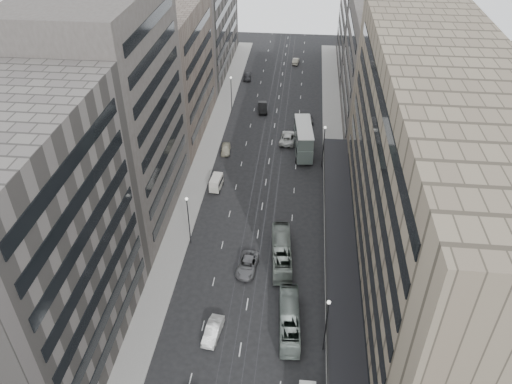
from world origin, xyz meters
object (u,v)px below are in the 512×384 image
at_px(bus_far, 282,252).
at_px(pedestrian, 331,370).
at_px(bus_near, 289,319).
at_px(panel_van, 216,182).
at_px(double_decker, 303,139).
at_px(sedan_1, 213,331).
at_px(sedan_2, 247,265).

relative_size(bus_far, pedestrian, 5.27).
distance_m(bus_near, pedestrian, 8.15).
bearing_deg(bus_far, panel_van, -58.75).
distance_m(double_decker, pedestrian, 48.49).
distance_m(double_decker, panel_van, 19.74).
distance_m(bus_near, bus_far, 11.94).
height_order(panel_van, sedan_1, panel_van).
bearing_deg(panel_van, bus_near, -59.37).
bearing_deg(sedan_2, pedestrian, -49.79).
bearing_deg(pedestrian, bus_far, -70.72).
relative_size(bus_near, double_decker, 0.95).
bearing_deg(sedan_2, bus_far, 31.72).
bearing_deg(panel_van, sedan_1, -76.51).
distance_m(panel_van, pedestrian, 39.53).
distance_m(bus_near, panel_van, 31.51).
xyz_separation_m(panel_van, pedestrian, (18.75, -34.80, -0.08)).
bearing_deg(panel_van, bus_far, -49.06).
xyz_separation_m(bus_far, pedestrian, (6.64, -18.28, -0.33)).
xyz_separation_m(double_decker, panel_van, (-14.34, -13.45, -1.79)).
relative_size(bus_near, sedan_2, 1.82).
relative_size(double_decker, panel_van, 2.81).
bearing_deg(bus_far, sedan_1, 57.10).
xyz_separation_m(bus_far, sedan_1, (-7.39, -13.96, -0.74)).
height_order(double_decker, panel_van, double_decker).
bearing_deg(panel_van, sedan_2, -63.52).
relative_size(double_decker, pedestrian, 5.12).
bearing_deg(bus_near, sedan_1, 9.63).
xyz_separation_m(panel_van, sedan_2, (7.52, -18.81, -0.49)).
bearing_deg(double_decker, sedan_1, -108.08).
xyz_separation_m(panel_van, sedan_1, (4.72, -30.48, -0.49)).
xyz_separation_m(bus_near, sedan_2, (-6.26, 9.52, -0.63)).
bearing_deg(bus_near, bus_far, -85.59).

